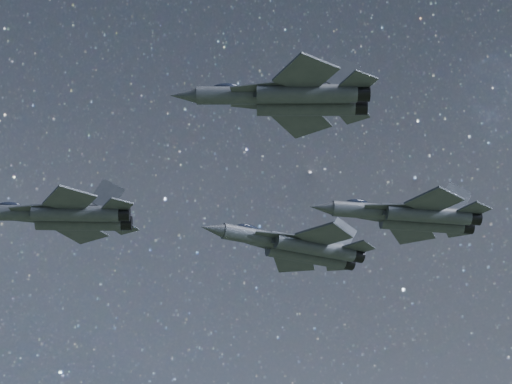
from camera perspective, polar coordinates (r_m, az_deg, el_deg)
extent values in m
cylinder|color=#30343D|center=(90.55, -15.42, -1.36)|extent=(7.84, 2.60, 1.62)
ellipsoid|color=#1A1F2F|center=(91.21, -16.12, -0.91)|extent=(2.60, 1.40, 0.80)
cube|color=#30343D|center=(89.36, -12.06, -1.45)|extent=(8.66, 2.65, 1.35)
cylinder|color=#30343D|center=(88.16, -11.93, -1.41)|extent=(8.88, 2.74, 1.62)
cylinder|color=#30343D|center=(89.98, -11.73, -2.02)|extent=(8.88, 2.74, 1.62)
cylinder|color=black|center=(87.40, -8.85, -1.46)|extent=(1.53, 1.66, 1.50)
cylinder|color=black|center=(89.24, -8.70, -2.07)|extent=(1.53, 1.66, 1.50)
cube|color=#30343D|center=(88.84, -14.45, -1.03)|extent=(5.49, 2.79, 0.12)
cube|color=#30343D|center=(91.28, -14.11, -1.85)|extent=(5.47, 1.48, 0.12)
cube|color=#30343D|center=(86.12, -12.32, -0.52)|extent=(5.46, 5.71, 0.21)
cube|color=#30343D|center=(92.31, -11.60, -2.60)|extent=(5.89, 5.97, 0.21)
cube|color=#30343D|center=(86.36, -9.21, -0.92)|extent=(3.21, 3.32, 0.16)
cube|color=#30343D|center=(90.58, -8.86, -2.34)|extent=(3.48, 3.52, 0.16)
cube|color=#30343D|center=(88.34, -9.91, -0.22)|extent=(3.57, 0.92, 3.70)
cube|color=#30343D|center=(90.61, -9.70, -1.01)|extent=(3.63, 0.58, 3.70)
cylinder|color=#30343D|center=(95.52, 0.18, -3.05)|extent=(8.67, 3.78, 1.79)
cone|color=#30343D|center=(93.73, -2.92, -2.48)|extent=(3.06, 2.22, 1.61)
ellipsoid|color=#1A1F2F|center=(95.43, -0.58, -2.44)|extent=(2.94, 1.83, 0.88)
cube|color=#30343D|center=(97.75, 3.41, -3.66)|extent=(9.54, 3.94, 1.49)
cylinder|color=#30343D|center=(96.79, 3.96, -3.71)|extent=(9.78, 4.06, 1.79)
cylinder|color=#30343D|center=(98.65, 3.37, -4.24)|extent=(9.78, 4.06, 1.79)
cylinder|color=black|center=(99.09, 6.70, -4.20)|extent=(1.85, 1.96, 1.65)
cylinder|color=black|center=(100.91, 6.08, -4.70)|extent=(1.85, 1.96, 1.65)
cube|color=#30343D|center=(94.94, 1.69, -2.96)|extent=(6.02, 1.57, 0.14)
cube|color=#30343D|center=(97.49, 0.94, -3.69)|extent=(5.94, 3.66, 0.14)
cube|color=#30343D|center=(94.59, 4.57, -2.91)|extent=(6.58, 6.56, 0.23)
cube|color=#30343D|center=(100.91, 2.57, -4.70)|extent=(5.67, 6.04, 0.23)
cube|color=#30343D|center=(97.81, 6.88, -3.70)|extent=(3.89, 3.90, 0.17)
cube|color=#30343D|center=(101.99, 5.45, -4.87)|extent=(3.33, 3.48, 0.17)
cube|color=#30343D|center=(98.92, 5.72, -2.81)|extent=(3.97, 0.82, 4.08)
cube|color=#30343D|center=(101.19, 4.96, -3.47)|extent=(3.83, 1.45, 4.08)
cylinder|color=#30343D|center=(69.46, -1.06, 6.45)|extent=(7.18, 2.56, 1.48)
cone|color=#30343D|center=(69.71, -4.83, 6.42)|extent=(2.46, 1.67, 1.33)
ellipsoid|color=#1A1F2F|center=(69.91, -1.99, 6.92)|extent=(2.39, 1.34, 0.73)
cube|color=#30343D|center=(69.51, 3.05, 6.42)|extent=(7.92, 2.62, 1.24)
cylinder|color=#30343D|center=(68.51, 3.41, 6.58)|extent=(8.11, 2.71, 1.48)
cylinder|color=#30343D|center=(70.06, 3.33, 5.68)|extent=(8.11, 2.71, 1.48)
cylinder|color=black|center=(68.90, 7.06, 6.55)|extent=(1.43, 1.54, 1.37)
cylinder|color=black|center=(70.44, 6.90, 5.66)|extent=(1.43, 1.54, 1.37)
cube|color=#30343D|center=(68.34, 0.37, 7.00)|extent=(5.00, 2.67, 0.11)
cube|color=#30343D|center=(70.44, 0.36, 5.78)|extent=(4.97, 1.22, 0.11)
cube|color=#30343D|center=(66.77, 3.34, 7.85)|extent=(4.92, 5.17, 0.19)
cube|color=#30343D|center=(72.05, 3.09, 4.78)|extent=(5.40, 5.45, 0.19)
cube|color=#30343D|center=(67.97, 6.84, 7.29)|extent=(2.89, 3.00, 0.14)
cube|color=#30343D|center=(71.52, 6.49, 5.23)|extent=(3.19, 3.22, 0.14)
cube|color=#30343D|center=(69.59, 5.66, 7.89)|extent=(3.24, 0.93, 3.38)
cube|color=#30343D|center=(71.50, 5.50, 6.75)|extent=(3.31, 0.56, 3.38)
cylinder|color=#30343D|center=(90.28, 7.58, -1.26)|extent=(7.92, 1.72, 1.67)
cone|color=#30343D|center=(89.08, 4.40, -1.04)|extent=(2.57, 1.51, 1.50)
ellipsoid|color=#1A1F2F|center=(90.33, 6.77, -0.76)|extent=(2.55, 1.14, 0.82)
cube|color=#30343D|center=(91.85, 10.93, -1.51)|extent=(8.77, 1.66, 1.39)
cylinder|color=#30343D|center=(90.88, 11.42, -1.49)|extent=(8.99, 1.72, 1.67)
cylinder|color=#30343D|center=(92.67, 11.00, -2.09)|extent=(8.99, 1.72, 1.67)
cylinder|color=black|center=(92.59, 14.29, -1.68)|extent=(1.40, 1.55, 1.54)
cylinder|color=black|center=(94.35, 13.83, -2.27)|extent=(1.40, 1.55, 1.54)
cube|color=#30343D|center=(89.52, 9.01, -0.99)|extent=(5.68, 2.25, 0.13)
cube|color=#30343D|center=(91.96, 8.51, -1.82)|extent=(5.68, 2.18, 0.13)
cube|color=#30343D|center=(88.79, 11.80, -0.61)|extent=(5.87, 6.04, 0.21)
cube|color=#30343D|center=(94.86, 10.39, -2.66)|extent=(5.89, 6.05, 0.21)
cube|color=#30343D|center=(91.40, 14.34, -1.15)|extent=(3.46, 3.54, 0.16)
cube|color=#30343D|center=(95.43, 13.28, -2.51)|extent=(3.47, 3.55, 0.16)
cube|color=#30343D|center=(92.64, 13.16, -0.42)|extent=(3.71, 0.49, 3.80)
cube|color=#30343D|center=(94.82, 12.61, -1.18)|extent=(3.72, 0.48, 3.80)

